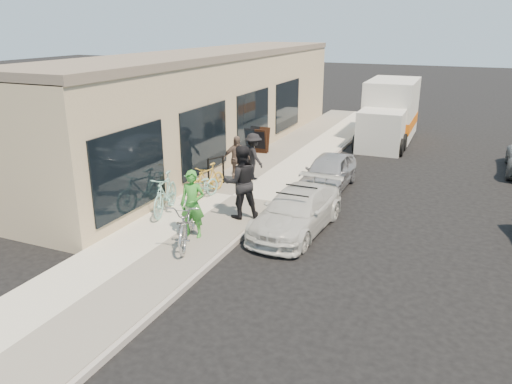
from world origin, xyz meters
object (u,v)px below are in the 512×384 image
(bike_rack, at_px, (216,168))
(cruiser_bike_b, at_px, (201,187))
(woman_rider, at_px, (193,204))
(moving_truck, at_px, (389,115))
(cruiser_bike_a, at_px, (165,193))
(man_standing, at_px, (241,182))
(cruiser_bike_c, at_px, (208,179))
(sandwich_board, at_px, (261,140))
(bystander_b, at_px, (237,159))
(sedan_white, at_px, (297,211))
(tandem_bike, at_px, (188,221))
(sedan_silver, at_px, (329,172))
(bystander_a, at_px, (253,156))

(bike_rack, distance_m, cruiser_bike_b, 1.54)
(woman_rider, bearing_deg, moving_truck, 68.45)
(cruiser_bike_a, bearing_deg, woman_rider, -50.41)
(woman_rider, distance_m, man_standing, 1.77)
(cruiser_bike_c, bearing_deg, cruiser_bike_a, -89.48)
(sandwich_board, relative_size, moving_truck, 0.18)
(bystander_b, bearing_deg, sedan_white, -78.08)
(sedan_white, xyz_separation_m, bystander_b, (-3.12, 2.81, 0.39))
(bike_rack, relative_size, cruiser_bike_c, 0.60)
(man_standing, bearing_deg, cruiser_bike_b, -61.95)
(sedan_white, height_order, cruiser_bike_b, sedan_white)
(tandem_bike, distance_m, cruiser_bike_a, 2.25)
(cruiser_bike_c, relative_size, bystander_b, 1.00)
(man_standing, bearing_deg, sedan_silver, -147.38)
(man_standing, height_order, cruiser_bike_a, man_standing)
(sedan_white, distance_m, woman_rider, 2.79)
(cruiser_bike_c, height_order, bystander_b, bystander_b)
(cruiser_bike_b, bearing_deg, sedan_white, -2.17)
(woman_rider, bearing_deg, tandem_bike, -88.96)
(sedan_white, distance_m, cruiser_bike_c, 3.65)
(bike_rack, relative_size, sedan_white, 0.24)
(sedan_white, height_order, sedan_silver, sedan_silver)
(cruiser_bike_a, bearing_deg, sandwich_board, 77.38)
(woman_rider, distance_m, cruiser_bike_a, 1.96)
(cruiser_bike_b, bearing_deg, man_standing, -14.36)
(moving_truck, xyz_separation_m, woman_rider, (-2.54, -13.59, -0.22))
(bystander_b, bearing_deg, cruiser_bike_a, -136.08)
(sedan_silver, xyz_separation_m, man_standing, (-1.41, -3.82, 0.59))
(tandem_bike, xyz_separation_m, bystander_a, (-0.68, 5.48, 0.23))
(bike_rack, distance_m, tandem_bike, 4.62)
(sandwich_board, bearing_deg, bike_rack, -89.75)
(sedan_silver, relative_size, bystander_b, 2.14)
(cruiser_bike_a, bearing_deg, sedan_white, -5.52)
(moving_truck, height_order, cruiser_bike_b, moving_truck)
(cruiser_bike_b, relative_size, bystander_a, 1.01)
(moving_truck, relative_size, cruiser_bike_a, 3.00)
(man_standing, height_order, bystander_b, man_standing)
(man_standing, xyz_separation_m, cruiser_bike_c, (-1.79, 1.36, -0.54))
(man_standing, bearing_deg, bystander_a, -108.68)
(bike_rack, bearing_deg, bystander_a, 52.77)
(sandwich_board, xyz_separation_m, moving_truck, (4.34, 5.04, 0.56))
(sedan_silver, relative_size, cruiser_bike_b, 2.12)
(sedan_silver, xyz_separation_m, cruiser_bike_c, (-3.20, -2.46, 0.05))
(sedan_white, height_order, cruiser_bike_a, cruiser_bike_a)
(sedan_white, distance_m, cruiser_bike_b, 3.40)
(bike_rack, bearing_deg, cruiser_bike_c, -77.42)
(woman_rider, bearing_deg, cruiser_bike_b, 104.42)
(man_standing, xyz_separation_m, bystander_a, (-1.14, 3.42, -0.22))
(cruiser_bike_c, bearing_deg, cruiser_bike_b, -71.96)
(bike_rack, bearing_deg, sandwich_board, 94.27)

